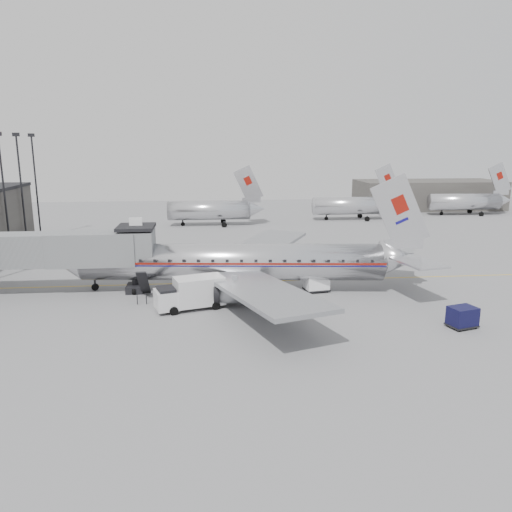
{
  "coord_description": "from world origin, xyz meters",
  "views": [
    {
      "loc": [
        -2.26,
        -43.21,
        14.01
      ],
      "look_at": [
        2.35,
        3.79,
        3.2
      ],
      "focal_mm": 35.0,
      "sensor_mm": 36.0,
      "label": 1
    }
  ],
  "objects_px": {
    "airliner": "(240,262)",
    "baggage_cart_navy": "(462,317)",
    "baggage_cart_white": "(316,282)",
    "ramp_worker": "(193,283)",
    "service_van": "(191,293)"
  },
  "relations": [
    {
      "from": "baggage_cart_white",
      "to": "ramp_worker",
      "type": "height_order",
      "value": "baggage_cart_white"
    },
    {
      "from": "airliner",
      "to": "ramp_worker",
      "type": "distance_m",
      "value": 4.89
    },
    {
      "from": "airliner",
      "to": "baggage_cart_navy",
      "type": "height_order",
      "value": "airliner"
    },
    {
      "from": "service_van",
      "to": "ramp_worker",
      "type": "xyz_separation_m",
      "value": [
        0.1,
        5.02,
        -0.62
      ]
    },
    {
      "from": "baggage_cart_navy",
      "to": "ramp_worker",
      "type": "bearing_deg",
      "value": 135.53
    },
    {
      "from": "baggage_cart_navy",
      "to": "baggage_cart_white",
      "type": "bearing_deg",
      "value": 115.38
    },
    {
      "from": "baggage_cart_white",
      "to": "baggage_cart_navy",
      "type": "bearing_deg",
      "value": -58.99
    },
    {
      "from": "baggage_cart_navy",
      "to": "ramp_worker",
      "type": "height_order",
      "value": "baggage_cart_navy"
    },
    {
      "from": "airliner",
      "to": "baggage_cart_white",
      "type": "xyz_separation_m",
      "value": [
        7.29,
        -0.93,
        -1.9
      ]
    },
    {
      "from": "service_van",
      "to": "ramp_worker",
      "type": "distance_m",
      "value": 5.06
    },
    {
      "from": "baggage_cart_navy",
      "to": "baggage_cart_white",
      "type": "relative_size",
      "value": 0.97
    },
    {
      "from": "baggage_cart_white",
      "to": "ramp_worker",
      "type": "distance_m",
      "value": 11.79
    },
    {
      "from": "ramp_worker",
      "to": "baggage_cart_white",
      "type": "bearing_deg",
      "value": -39.81
    },
    {
      "from": "baggage_cart_white",
      "to": "airliner",
      "type": "bearing_deg",
      "value": 162.87
    },
    {
      "from": "airliner",
      "to": "ramp_worker",
      "type": "xyz_separation_m",
      "value": [
        -4.45,
        0.07,
        -2.02
      ]
    }
  ]
}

